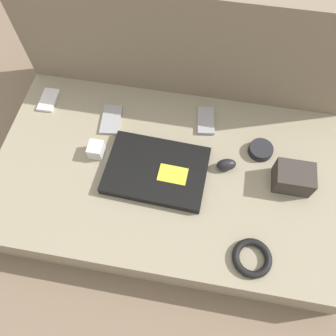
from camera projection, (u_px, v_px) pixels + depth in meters
The scene contains 12 objects.
ground_plane at pixel (168, 190), 1.20m from camera, with size 8.00×8.00×0.00m, color #7A6651.
couch_seat at pixel (168, 181), 1.13m from camera, with size 1.14×0.65×0.15m.
couch_backrest at pixel (189, 50), 1.15m from camera, with size 1.14×0.20×0.54m.
laptop at pixel (157, 170), 1.05m from camera, with size 0.33×0.24×0.03m.
computer_mouse at pixel (226, 165), 1.05m from camera, with size 0.07×0.05×0.04m.
speaker_puck at pixel (261, 150), 1.08m from camera, with size 0.08×0.08×0.03m.
phone_silver at pixel (49, 100), 1.19m from camera, with size 0.06×0.10×0.01m.
phone_black at pixel (111, 120), 1.15m from camera, with size 0.08×0.13×0.01m.
phone_small at pixel (206, 121), 1.15m from camera, with size 0.07×0.12×0.01m.
camera_pouch at pixel (293, 178), 1.01m from camera, with size 0.12×0.09×0.07m.
charger_brick at pixel (96, 150), 1.07m from camera, with size 0.05×0.05×0.05m.
cable_coil at pixel (252, 258), 0.92m from camera, with size 0.11×0.11×0.02m.
Camera 1 is at (0.08, -0.47, 1.10)m, focal length 35.00 mm.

